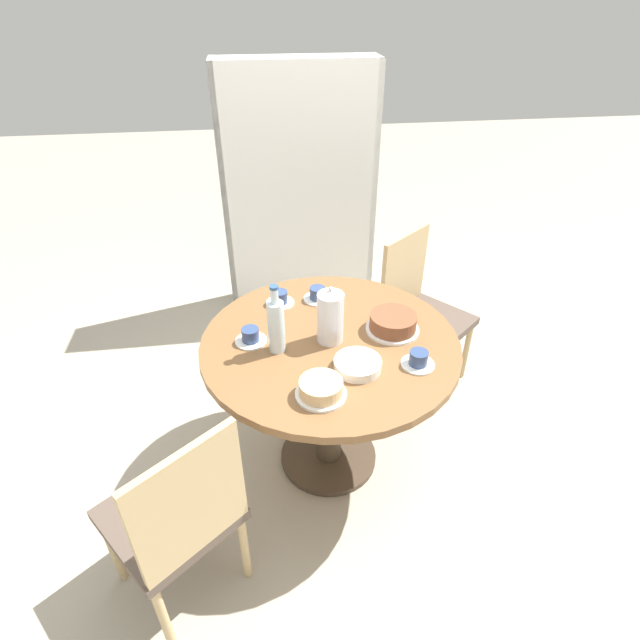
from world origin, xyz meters
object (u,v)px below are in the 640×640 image
object	(u,v)px
chair_b	(420,309)
cup_d	(251,337)
bookshelf	(299,196)
water_bottle	(276,325)
chair_a	(177,516)
cup_b	(418,360)
cup_c	(317,295)
cup_a	(280,299)
coffee_pot	(330,316)
cake_second	(321,389)
cake_main	(393,323)

from	to	relation	value
chair_b	cup_d	size ratio (longest dim) A/B	6.63
bookshelf	water_bottle	xyz separation A→B (m)	(-0.26, -1.58, 0.06)
chair_a	water_bottle	bearing A→B (deg)	-164.78
cup_b	cup_d	xyz separation A→B (m)	(-0.66, 0.25, 0.00)
cup_b	cup_c	bearing A→B (deg)	121.20
chair_b	cup_a	xyz separation A→B (m)	(-0.81, -0.27, 0.31)
coffee_pot	cup_b	size ratio (longest dim) A/B	1.95
water_bottle	cup_a	world-z (taller)	water_bottle
chair_a	cup_d	bearing A→B (deg)	-153.84
bookshelf	cake_second	size ratio (longest dim) A/B	8.59
coffee_pot	cake_second	size ratio (longest dim) A/B	1.37
bookshelf	cup_d	world-z (taller)	bookshelf
water_bottle	chair_a	bearing A→B (deg)	-126.66
coffee_pot	water_bottle	xyz separation A→B (m)	(-0.22, -0.04, 0.00)
cup_b	chair_a	bearing A→B (deg)	-159.18
cup_c	cup_b	bearing A→B (deg)	-58.80
chair_a	cake_second	distance (m)	0.67
bookshelf	cup_c	world-z (taller)	bookshelf
cup_b	cake_main	bearing A→B (deg)	98.99
cup_a	cup_c	bearing A→B (deg)	3.60
bookshelf	coffee_pot	world-z (taller)	bookshelf
cake_main	cup_a	size ratio (longest dim) A/B	1.73
cup_d	chair_b	bearing A→B (deg)	30.55
coffee_pot	cup_c	world-z (taller)	coffee_pot
coffee_pot	cake_second	bearing A→B (deg)	-103.82
chair_a	cake_main	xyz separation A→B (m)	(0.91, 0.61, 0.32)
cake_second	cup_a	world-z (taller)	cake_second
cup_c	cup_d	size ratio (longest dim) A/B	1.00
chair_a	cup_b	distance (m)	1.06
cup_c	water_bottle	bearing A→B (deg)	-120.56
chair_b	bookshelf	xyz separation A→B (m)	(-0.59, 0.95, 0.35)
cup_b	cup_d	size ratio (longest dim) A/B	1.00
coffee_pot	cup_d	world-z (taller)	coffee_pot
cup_c	cake_second	bearing A→B (deg)	-96.54
cup_a	cake_main	bearing A→B (deg)	-31.31
coffee_pot	cup_b	world-z (taller)	coffee_pot
coffee_pot	bookshelf	bearing A→B (deg)	88.80
coffee_pot	cup_a	bearing A→B (deg)	120.85
coffee_pot	cup_b	xyz separation A→B (m)	(0.32, -0.22, -0.10)
cup_c	coffee_pot	bearing A→B (deg)	-88.72
cake_main	bookshelf	bearing A→B (deg)	99.48
bookshelf	water_bottle	world-z (taller)	bookshelf
chair_a	cup_c	world-z (taller)	chair_a
coffee_pot	water_bottle	distance (m)	0.23
coffee_pot	cup_b	distance (m)	0.40
cup_b	cup_c	distance (m)	0.64
chair_b	cake_main	size ratio (longest dim) A/B	3.83
water_bottle	cup_d	distance (m)	0.16
chair_b	water_bottle	bearing A→B (deg)	177.24
cup_d	chair_a	bearing A→B (deg)	-115.71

